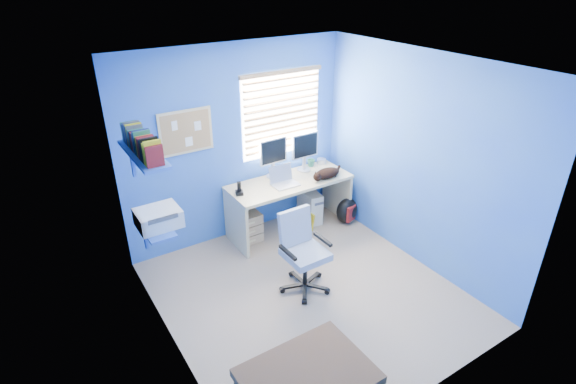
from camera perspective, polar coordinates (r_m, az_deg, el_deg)
floor at (r=5.13m, az=2.58°, el=-12.74°), size 3.00×3.20×0.00m
ceiling at (r=4.02m, az=3.34°, el=15.79°), size 3.00×3.20×0.00m
wall_back at (r=5.70m, az=-6.48°, el=5.99°), size 3.00×0.01×2.50m
wall_front at (r=3.47m, az=18.63°, el=-10.49°), size 3.00×0.01×2.50m
wall_left at (r=3.87m, az=-15.62°, el=-5.75°), size 0.01×3.20×2.50m
wall_right at (r=5.38m, az=16.10°, el=3.74°), size 0.01×3.20×2.50m
desk at (r=6.05m, az=0.21°, el=-1.73°), size 1.65×0.65×0.74m
laptop at (r=5.72m, az=-0.34°, el=1.87°), size 0.34×0.27×0.22m
monitor_left at (r=5.89m, az=-1.96°, el=4.36°), size 0.41×0.14×0.54m
monitor_right at (r=6.08m, az=2.08°, el=5.10°), size 0.40×0.12×0.54m
phone at (r=5.53m, az=-6.23°, el=0.51°), size 0.12×0.13×0.17m
mug at (r=6.29m, az=2.93°, el=3.69°), size 0.10×0.09×0.10m
cd_spindle at (r=6.40m, az=4.25°, el=3.93°), size 0.13×0.13×0.07m
cat at (r=5.95m, az=5.00°, el=2.39°), size 0.40×0.27×0.13m
tower_pc at (r=6.36m, az=2.77°, el=-1.72°), size 0.24×0.46×0.45m
drawer_boxes at (r=5.91m, az=-5.25°, el=-4.46°), size 0.35×0.28×0.41m
yellow_book at (r=6.20m, az=2.76°, el=-3.66°), size 0.03×0.17×0.24m
backpack at (r=6.35m, az=7.47°, el=-2.36°), size 0.38×0.33×0.37m
office_chair at (r=5.03m, az=1.89°, el=-8.76°), size 0.54×0.54×0.91m
window_blinds at (r=5.87m, az=-0.75°, el=9.90°), size 1.15×0.05×1.10m
corkboard at (r=5.34m, az=-12.82°, el=7.46°), size 0.64×0.02×0.52m
wall_shelves at (r=4.46m, az=-17.20°, el=1.27°), size 0.42×0.90×1.05m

